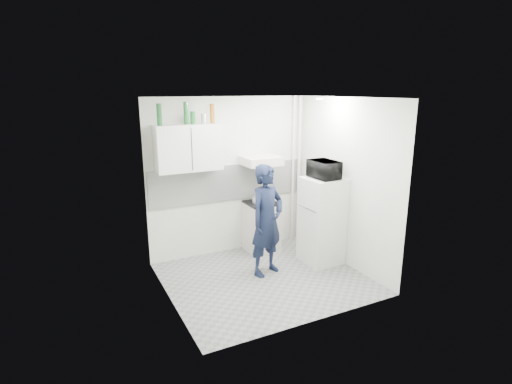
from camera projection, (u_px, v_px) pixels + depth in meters
name	position (u px, v px, depth m)	size (l,w,h in m)	color
floor	(265.00, 279.00, 5.88)	(2.80, 2.80, 0.00)	gray
ceiling	(266.00, 98.00, 5.23)	(2.80, 2.80, 0.00)	white
wall_back	(230.00, 176.00, 6.64)	(2.80, 2.80, 0.00)	beige
wall_left	(166.00, 206.00, 4.95)	(2.60, 2.60, 0.00)	beige
wall_right	(345.00, 183.00, 6.17)	(2.60, 2.60, 0.00)	beige
person	(267.00, 220.00, 5.87)	(0.61, 0.40, 1.67)	black
stove	(261.00, 227.00, 6.84)	(0.52, 0.52, 0.83)	beige
fridge	(322.00, 221.00, 6.31)	(0.57, 0.57, 1.38)	silver
stove_top	(261.00, 203.00, 6.73)	(0.50, 0.50, 0.03)	black
saucepan	(257.00, 200.00, 6.69)	(0.18, 0.18, 0.10)	silver
microwave	(324.00, 169.00, 6.11)	(0.33, 0.49, 0.27)	black
bottle_a	(159.00, 115.00, 5.72)	(0.07, 0.07, 0.31)	#144C1E
bottle_d	(186.00, 113.00, 5.89)	(0.07, 0.07, 0.33)	#144C1E
canister_a	(193.00, 118.00, 5.95)	(0.08, 0.08, 0.19)	#144C1E
canister_b	(204.00, 119.00, 6.03)	(0.08, 0.08, 0.15)	silver
bottle_e	(212.00, 114.00, 6.07)	(0.07, 0.07, 0.29)	brown
upper_cabinet	(188.00, 148.00, 6.02)	(1.00, 0.35, 0.70)	silver
range_hood	(261.00, 161.00, 6.55)	(0.60, 0.50, 0.14)	beige
backsplash	(230.00, 182.00, 6.65)	(2.74, 0.03, 0.60)	white
pipe_a	(299.00, 170.00, 7.13)	(0.05, 0.05, 2.60)	beige
pipe_b	(293.00, 171.00, 7.08)	(0.04, 0.04, 2.60)	beige
ceiling_spot_fixture	(320.00, 99.00, 5.85)	(0.10, 0.10, 0.02)	white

